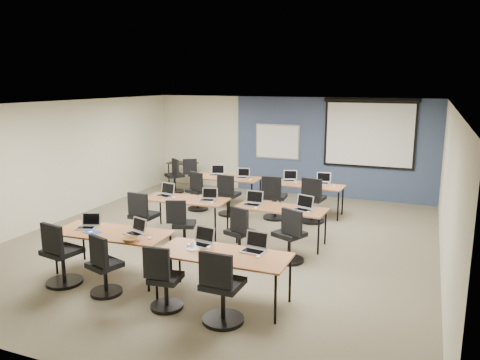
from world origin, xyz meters
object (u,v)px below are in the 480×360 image
at_px(spare_chair_b, 175,179).
at_px(task_chair_9, 228,198).
at_px(task_chair_0, 61,259).
at_px(laptop_2, 202,240).
at_px(projector_screen, 370,130).
at_px(laptop_8, 216,173).
at_px(whiteboard, 277,142).
at_px(task_chair_4, 143,221).
at_px(utility_table, 183,166).
at_px(laptop_3, 255,246).
at_px(task_chair_1, 104,270).
at_px(task_chair_8, 197,194).
at_px(task_chair_6, 239,236).
at_px(laptop_9, 243,175).
at_px(laptop_11, 323,181).
at_px(task_chair_2, 164,283).
at_px(spare_chair_a, 195,178).
at_px(laptop_4, 166,193).
at_px(training_table_back_left, 226,179).
at_px(task_chair_11, 312,204).
at_px(laptop_6, 253,202).
at_px(laptop_0, 88,224).
at_px(training_table_back_right, 308,187).
at_px(laptop_7, 304,206).
at_px(laptop_5, 208,197).
at_px(task_chair_3, 221,293).
at_px(task_chair_7, 290,240).
at_px(task_chair_10, 274,201).
at_px(laptop_1, 136,230).
at_px(laptop_10, 289,178).
at_px(training_table_front_right, 223,256).
at_px(training_table_mid_right, 281,210).
at_px(task_chair_5, 182,228).
at_px(training_table_front_left, 112,234).
at_px(training_table_mid_left, 186,201).

bearing_deg(spare_chair_b, task_chair_9, 5.93).
relative_size(task_chair_0, laptop_2, 3.12).
bearing_deg(projector_screen, laptop_8, -154.82).
bearing_deg(whiteboard, task_chair_4, -102.95).
height_order(laptop_8, utility_table, laptop_8).
bearing_deg(task_chair_0, laptop_3, 23.99).
height_order(projector_screen, task_chair_0, projector_screen).
height_order(task_chair_1, task_chair_8, task_chair_8).
bearing_deg(task_chair_9, task_chair_6, -59.67).
distance_m(laptop_9, laptop_11, 2.03).
xyz_separation_m(task_chair_2, spare_chair_a, (-2.89, 6.47, 0.01)).
distance_m(task_chair_6, task_chair_9, 2.70).
bearing_deg(laptop_4, task_chair_2, -47.57).
xyz_separation_m(task_chair_1, laptop_11, (2.02, 5.64, 0.40)).
bearing_deg(training_table_back_left, task_chair_11, -16.76).
distance_m(laptop_6, laptop_8, 3.10).
bearing_deg(laptop_2, laptop_0, -171.87).
bearing_deg(whiteboard, training_table_back_right, -54.23).
distance_m(laptop_7, utility_table, 5.92).
bearing_deg(training_table_back_left, spare_chair_a, 143.53).
bearing_deg(laptop_5, whiteboard, 73.59).
height_order(laptop_4, task_chair_4, task_chair_4).
bearing_deg(task_chair_3, laptop_9, 110.11).
distance_m(task_chair_6, task_chair_7, 0.92).
bearing_deg(task_chair_10, task_chair_3, -85.89).
xyz_separation_m(laptop_1, task_chair_9, (-0.07, 3.81, -0.38)).
height_order(laptop_9, laptop_10, laptop_10).
bearing_deg(laptop_4, projector_screen, 60.64).
bearing_deg(task_chair_4, task_chair_1, -68.08).
bearing_deg(training_table_front_right, task_chair_10, 97.34).
bearing_deg(task_chair_6, whiteboard, 120.59).
height_order(whiteboard, laptop_2, whiteboard).
bearing_deg(training_table_mid_right, task_chair_0, -127.02).
distance_m(laptop_2, laptop_8, 5.26).
bearing_deg(training_table_front_right, training_table_mid_right, 88.32).
distance_m(task_chair_1, task_chair_5, 2.24).
bearing_deg(task_chair_10, training_table_mid_right, -73.24).
distance_m(laptop_6, task_chair_8, 2.59).
xyz_separation_m(training_table_mid_right, task_chair_6, (-0.49, -0.96, -0.29)).
xyz_separation_m(task_chair_7, task_chair_8, (-3.05, 2.42, -0.01)).
bearing_deg(laptop_3, laptop_2, -170.27).
relative_size(projector_screen, laptop_7, 6.75).
relative_size(training_table_front_right, spare_chair_b, 1.92).
distance_m(training_table_front_left, laptop_3, 2.45).
bearing_deg(projector_screen, spare_chair_b, -167.42).
relative_size(laptop_8, utility_table, 0.39).
distance_m(training_table_mid_left, spare_chair_a, 3.70).
height_order(laptop_8, task_chair_9, task_chair_9).
xyz_separation_m(task_chair_8, task_chair_11, (2.84, 0.07, 0.03)).
distance_m(laptop_3, laptop_4, 3.75).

